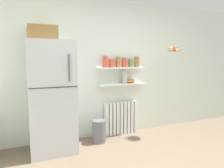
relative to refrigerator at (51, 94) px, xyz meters
The scene contains 15 objects.
back_wall 1.34m from the refrigerator, 17.88° to the left, with size 7.04×0.10×2.60m, color silver.
refrigerator is the anchor object (origin of this frame).
radiator 1.51m from the refrigerator, 11.02° to the left, with size 0.67×0.12×0.65m.
wall_shelf_lower 1.38m from the refrigerator, ahead, with size 0.94×0.22×0.03m, color white.
wall_shelf_upper 1.43m from the refrigerator, ahead, with size 0.94×0.22×0.03m, color white.
storage_jar_0 1.16m from the refrigerator, 12.89° to the left, with size 0.10×0.10×0.22m.
storage_jar_1 1.27m from the refrigerator, 11.44° to the left, with size 0.12×0.12×0.17m.
storage_jar_2 1.40m from the refrigerator, 10.29° to the left, with size 0.10×0.10×0.21m.
storage_jar_3 1.52m from the refrigerator, ahead, with size 0.11×0.11×0.19m.
storage_jar_4 1.64m from the refrigerator, ahead, with size 0.10×0.10×0.17m.
storage_jar_5 1.78m from the refrigerator, ahead, with size 0.10×0.10×0.21m.
vase 1.46m from the refrigerator, ahead, with size 0.10×0.10×0.24m, color #B2ADA8.
shelf_bowl 1.57m from the refrigerator, ahead, with size 0.17×0.17×0.08m, color orange.
trash_bin 1.09m from the refrigerator, ahead, with size 0.24×0.24×0.40m, color slate.
hanging_fruit_basket 2.42m from the refrigerator, ahead, with size 0.30×0.30×0.10m.
Camera 1 is at (-1.61, -1.75, 1.48)m, focal length 33.63 mm.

